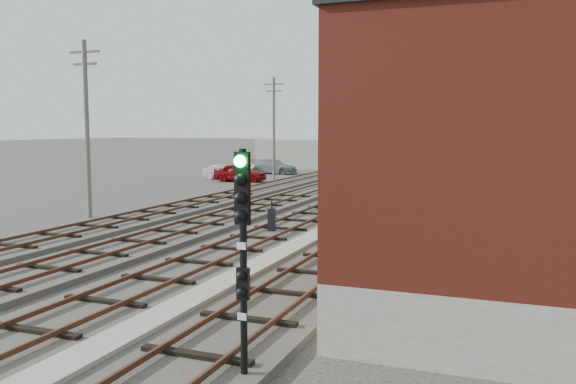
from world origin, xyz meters
The scene contains 23 objects.
ground centered at (0.00, 60.00, 0.00)m, with size 320.00×320.00×0.00m, color #282621.
track_right centered at (2.50, 39.00, 0.11)m, with size 3.20×90.00×0.39m.
track_mid_right centered at (-1.50, 39.00, 0.11)m, with size 3.20×90.00×0.39m.
track_mid_left centered at (-5.50, 39.00, 0.11)m, with size 3.20×90.00×0.39m.
track_left centered at (-9.50, 39.00, 0.11)m, with size 3.20×90.00×0.39m.
platform_curb centered at (0.50, 14.00, 0.13)m, with size 0.90×28.00×0.26m, color gray.
brick_building centered at (7.50, 12.00, 3.63)m, with size 6.54×12.20×7.22m.
lattice_tower centered at (5.50, 35.00, 7.50)m, with size 1.60×1.60×15.00m.
utility_pole_left_a centered at (-12.50, 20.00, 4.80)m, with size 1.80×0.24×9.00m.
utility_pole_left_b centered at (-12.50, 45.00, 4.80)m, with size 1.80×0.24×9.00m.
utility_pole_left_c centered at (-12.50, 70.00, 4.80)m, with size 1.80×0.24×9.00m.
utility_pole_right_a centered at (6.50, 28.00, 4.80)m, with size 1.80×0.24×9.00m.
utility_pole_right_b centered at (6.50, 58.00, 4.80)m, with size 1.80×0.24×9.00m.
apartment_left centered at (-18.00, 135.00, 15.00)m, with size 22.00×14.00×30.00m, color gray.
apartment_right centered at (8.00, 150.00, 13.00)m, with size 16.00×12.00×26.00m, color gray.
shed_left centered at (-16.00, 60.00, 1.60)m, with size 8.00×5.00×3.20m, color gray.
shed_right centered at (9.00, 70.00, 2.00)m, with size 6.00×6.00×4.00m, color gray.
signal_mast centered at (3.70, 4.20, 2.54)m, with size 0.40×0.42×4.27m.
switch_stand centered at (-1.68, 18.47, 0.66)m, with size 0.40×0.40×1.39m.
site_trailer centered at (-4.02, 52.76, 1.21)m, with size 6.17×3.94×2.41m.
car_red centered at (-14.12, 41.39, 0.77)m, with size 1.82×4.52×1.54m, color maroon.
car_silver centered at (-16.21, 42.72, 0.65)m, with size 1.37×3.93×1.29m, color #AEAFB6.
car_grey centered at (-14.86, 50.56, 0.72)m, with size 2.03×5.00×1.45m, color gray.
Camera 1 is at (8.26, -5.40, 4.65)m, focal length 38.00 mm.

